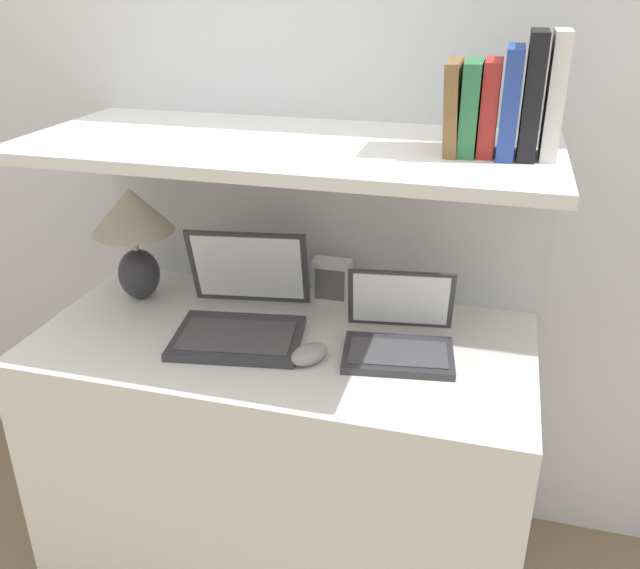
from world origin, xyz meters
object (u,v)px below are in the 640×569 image
table_lamp (133,226)px  laptop_small (399,336)px  computer_mouse (309,354)px  book_white (555,96)px  book_red (490,108)px  book_blue (511,102)px  book_black (533,95)px  book_brown (454,107)px  router_box (332,281)px  book_green (471,107)px  laptop_large (242,313)px

table_lamp → laptop_small: table_lamp is taller
computer_mouse → book_white: (0.49, 0.17, 0.60)m
book_white → book_red: 0.13m
table_lamp → book_blue: bearing=-3.1°
table_lamp → book_red: book_red is taller
table_lamp → laptop_small: (0.77, -0.11, -0.18)m
book_black → book_brown: size_ratio=1.32×
laptop_small → book_red: bearing=20.5°
book_white → router_box: bearing=162.3°
book_white → book_red: (-0.13, 0.00, -0.03)m
computer_mouse → book_green: book_green is taller
book_white → book_brown: size_ratio=1.33×
computer_mouse → book_blue: (0.40, 0.17, 0.58)m
table_lamp → laptop_large: bearing=-18.3°
book_red → book_brown: bearing=180.0°
book_red → laptop_large: bearing=-173.5°
book_blue → book_red: size_ratio=1.14×
table_lamp → router_box: bearing=11.6°
router_box → book_black: 0.75m
book_green → book_brown: same height
computer_mouse → router_box: size_ratio=0.96×
book_blue → book_brown: 0.12m
computer_mouse → book_red: 0.69m
router_box → book_blue: bearing=-21.0°
book_brown → book_red: bearing=0.0°
laptop_small → book_green: size_ratio=1.53×
book_green → laptop_small: bearing=-153.6°
laptop_large → book_blue: 0.83m
table_lamp → book_white: size_ratio=1.26×
book_white → book_green: (-0.17, 0.00, -0.03)m
laptop_large → laptop_small: size_ratio=1.26×
router_box → laptop_small: bearing=-44.6°
laptop_small → computer_mouse: laptop_small is taller
book_white → book_black: size_ratio=1.01×
laptop_large → book_white: size_ratio=1.45×
book_white → book_black: (-0.04, 0.00, -0.00)m
book_red → book_green: bearing=180.0°
laptop_small → book_blue: book_blue is taller
book_black → book_blue: bearing=180.0°
table_lamp → book_white: book_white is taller
book_white → book_blue: 0.09m
table_lamp → book_white: (1.06, -0.05, 0.40)m
book_blue → router_box: bearing=159.0°
book_white → book_red: bearing=180.0°
router_box → book_white: bearing=-17.7°
book_black → router_box: bearing=160.8°
router_box → computer_mouse: bearing=-85.0°
table_lamp → laptop_small: bearing=-8.4°
laptop_small → book_brown: 0.56m
router_box → book_red: size_ratio=0.65×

